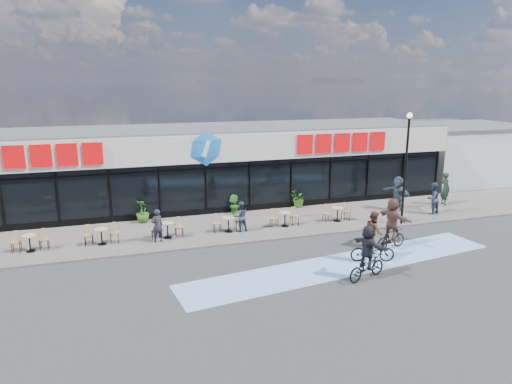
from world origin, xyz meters
The scene contains 23 objects.
ground centered at (0.00, 0.00, 0.00)m, with size 120.00×120.00×0.00m, color #28282B.
sidewalk centered at (0.00, 4.50, 0.05)m, with size 44.00×5.00×0.10m, color #5F5854.
bike_lane centered at (4.00, -1.50, 0.01)m, with size 14.00×2.20×0.01m, color #6C98CC.
building centered at (0.00, 9.93, 2.34)m, with size 30.60×6.57×4.75m.
neighbour_building centered at (20.50, 11.00, 2.06)m, with size 9.20×7.20×4.11m.
lamp_post centered at (9.28, 2.30, 3.43)m, with size 0.28×0.28×5.66m.
bistro_set_1 centered at (-8.40, 3.74, 0.56)m, with size 1.54×0.62×0.90m.
bistro_set_2 centered at (-5.46, 3.74, 0.56)m, with size 1.54×0.62×0.90m.
bistro_set_3 centered at (-2.53, 3.74, 0.56)m, with size 1.54×0.62×0.90m.
bistro_set_4 centered at (0.41, 3.74, 0.56)m, with size 1.54×0.62×0.90m.
bistro_set_5 centered at (3.35, 3.74, 0.56)m, with size 1.54×0.62×0.90m.
bistro_set_6 centered at (6.29, 3.74, 0.56)m, with size 1.54×0.62×0.90m.
potted_plant_left centered at (-3.47, 6.48, 0.69)m, with size 0.66×0.66×1.19m, color #2A5718.
potted_plant_mid centered at (1.46, 6.63, 0.63)m, with size 0.58×0.47×1.06m, color #1D4E16.
potted_plant_right centered at (5.34, 6.75, 0.61)m, with size 0.92×0.80×1.02m, color #305E1A.
patron_left centered at (-3.02, 3.25, 0.87)m, with size 0.56×0.37×1.55m, color black.
patron_right centered at (1.01, 3.57, 0.85)m, with size 0.73×0.57×1.51m, color #2B3543.
pedestrian_a centered at (10.54, 4.60, 1.08)m, with size 1.82×0.58×1.96m, color #2B3B43.
pedestrian_b centered at (13.90, 4.72, 1.08)m, with size 0.71×0.47×1.95m, color black.
pedestrian_c centered at (11.94, 3.34, 0.99)m, with size 0.86×0.67×1.78m, color #2C3745.
cyclist_a centered at (5.22, -1.55, 0.86)m, with size 1.91×1.13×2.16m.
cyclist_b centered at (6.79, -0.51, 1.13)m, with size 1.72×1.83×2.34m.
cyclist_c centered at (4.09, -2.99, 0.91)m, with size 1.97×1.63×2.13m.
Camera 1 is at (-4.63, -16.96, 7.27)m, focal length 32.00 mm.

